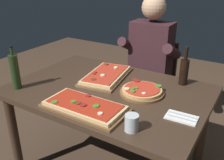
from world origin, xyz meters
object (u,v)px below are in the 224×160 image
at_px(pizza_round_far, 142,91).
at_px(diner_chair, 152,80).
at_px(oil_bottle_amber, 184,71).
at_px(dining_table, 108,100).
at_px(tumbler_near_camera, 132,123).
at_px(pizza_rectangular_left, 106,75).
at_px(wine_bottle_dark, 15,71).
at_px(pizza_rectangular_front, 85,106).
at_px(seated_diner, 149,60).

bearing_deg(pizza_round_far, diner_chair, 107.32).
height_order(pizza_round_far, oil_bottle_amber, oil_bottle_amber).
bearing_deg(pizza_round_far, oil_bottle_amber, 57.66).
relative_size(dining_table, pizza_round_far, 4.55).
relative_size(dining_table, tumbler_near_camera, 14.96).
bearing_deg(dining_table, tumbler_near_camera, -44.13).
distance_m(pizza_rectangular_left, diner_chair, 0.75).
bearing_deg(oil_bottle_amber, tumbler_near_camera, -94.05).
bearing_deg(pizza_rectangular_left, wine_bottle_dark, -131.63).
relative_size(pizza_rectangular_left, tumbler_near_camera, 5.74).
bearing_deg(pizza_round_far, tumbler_near_camera, -71.59).
bearing_deg(pizza_round_far, pizza_rectangular_front, -118.86).
distance_m(pizza_rectangular_front, pizza_round_far, 0.43).
height_order(pizza_rectangular_left, tumbler_near_camera, tumbler_near_camera).
relative_size(oil_bottle_amber, seated_diner, 0.22).
relative_size(pizza_round_far, oil_bottle_amber, 1.06).
relative_size(pizza_rectangular_left, wine_bottle_dark, 1.69).
bearing_deg(seated_diner, pizza_rectangular_front, -87.77).
height_order(wine_bottle_dark, oil_bottle_amber, wine_bottle_dark).
relative_size(pizza_round_far, tumbler_near_camera, 3.29).
relative_size(oil_bottle_amber, diner_chair, 0.33).
height_order(pizza_round_far, wine_bottle_dark, wine_bottle_dark).
height_order(oil_bottle_amber, diner_chair, oil_bottle_amber).
relative_size(tumbler_near_camera, seated_diner, 0.07).
bearing_deg(tumbler_near_camera, pizza_rectangular_front, 172.40).
bearing_deg(pizza_rectangular_left, diner_chair, 80.72).
distance_m(oil_bottle_amber, tumbler_near_camera, 0.73).
height_order(wine_bottle_dark, seated_diner, seated_diner).
distance_m(pizza_rectangular_front, diner_chair, 1.21).
bearing_deg(pizza_rectangular_left, pizza_rectangular_front, -72.33).
distance_m(dining_table, seated_diner, 0.74).
relative_size(pizza_round_far, seated_diner, 0.23).
bearing_deg(seated_diner, dining_table, -89.15).
height_order(pizza_rectangular_left, seated_diner, seated_diner).
xyz_separation_m(pizza_round_far, oil_bottle_amber, (0.19, 0.30, 0.09)).
bearing_deg(seated_diner, pizza_rectangular_left, -101.18).
height_order(dining_table, tumbler_near_camera, tumbler_near_camera).
bearing_deg(diner_chair, wine_bottle_dark, -115.04).
relative_size(wine_bottle_dark, tumbler_near_camera, 3.39).
bearing_deg(dining_table, pizza_rectangular_front, -84.62).
xyz_separation_m(pizza_rectangular_left, wine_bottle_dark, (-0.44, -0.50, 0.11)).
bearing_deg(seated_diner, oil_bottle_amber, -40.30).
height_order(dining_table, oil_bottle_amber, oil_bottle_amber).
distance_m(oil_bottle_amber, seated_diner, 0.59).
height_order(wine_bottle_dark, tumbler_near_camera, wine_bottle_dark).
height_order(pizza_rectangular_front, oil_bottle_amber, oil_bottle_amber).
height_order(pizza_round_far, seated_diner, seated_diner).
bearing_deg(oil_bottle_amber, dining_table, -140.11).
height_order(dining_table, diner_chair, diner_chair).
height_order(pizza_rectangular_left, pizza_round_far, same).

